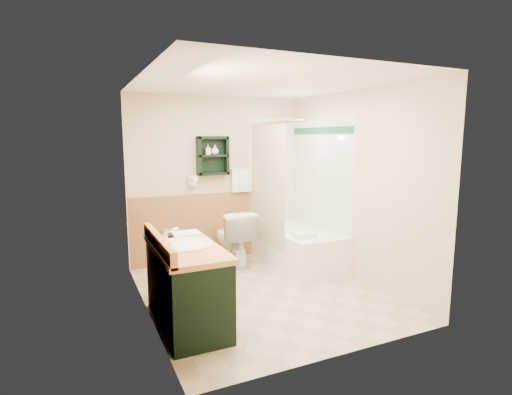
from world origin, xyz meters
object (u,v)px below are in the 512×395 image
(wall_shelf, at_px, (213,156))
(vanity_book, at_px, (158,225))
(hair_dryer, at_px, (192,181))
(soap_bottle_b, at_px, (215,151))
(vanity, at_px, (187,285))
(toilet, at_px, (233,239))
(bathtub, at_px, (298,247))
(soap_bottle_a, at_px, (208,152))

(wall_shelf, bearing_deg, vanity_book, -128.26)
(hair_dryer, xyz_separation_m, soap_bottle_b, (0.33, -0.03, 0.42))
(vanity, bearing_deg, hair_dryer, 71.97)
(wall_shelf, xyz_separation_m, toilet, (0.16, -0.34, -1.15))
(toilet, bearing_deg, wall_shelf, -64.69)
(wall_shelf, height_order, bathtub, wall_shelf)
(soap_bottle_b, bearing_deg, bathtub, -33.57)
(hair_dryer, distance_m, vanity, 2.08)
(soap_bottle_a, bearing_deg, vanity_book, -126.43)
(soap_bottle_b, bearing_deg, vanity_book, -129.15)
(vanity, distance_m, soap_bottle_a, 2.31)
(wall_shelf, distance_m, hair_dryer, 0.46)
(vanity, xyz_separation_m, soap_bottle_b, (0.93, 1.80, 1.22))
(toilet, distance_m, soap_bottle_a, 1.27)
(toilet, height_order, soap_bottle_b, soap_bottle_b)
(toilet, xyz_separation_m, soap_bottle_b, (-0.13, 0.34, 1.22))
(toilet, height_order, vanity_book, vanity_book)
(hair_dryer, bearing_deg, vanity, -108.03)
(vanity, bearing_deg, wall_shelf, 63.60)
(wall_shelf, xyz_separation_m, soap_bottle_b, (0.03, -0.01, 0.07))
(vanity, bearing_deg, vanity_book, 109.79)
(vanity, relative_size, soap_bottle_a, 8.64)
(hair_dryer, bearing_deg, soap_bottle_b, -5.19)
(bathtub, bearing_deg, soap_bottle_a, 148.96)
(hair_dryer, xyz_separation_m, toilet, (0.46, -0.37, -0.80))
(soap_bottle_a, height_order, soap_bottle_b, soap_bottle_b)
(vanity_book, bearing_deg, bathtub, 13.59)
(bathtub, relative_size, vanity_book, 6.41)
(vanity_book, relative_size, soap_bottle_b, 1.73)
(toilet, relative_size, soap_bottle_a, 5.66)
(bathtub, bearing_deg, hair_dryer, 152.49)
(vanity, height_order, toilet, toilet)
(wall_shelf, height_order, soap_bottle_a, wall_shelf)
(toilet, distance_m, vanity_book, 1.66)
(soap_bottle_a, bearing_deg, wall_shelf, 3.99)
(wall_shelf, distance_m, vanity, 2.32)
(wall_shelf, xyz_separation_m, hair_dryer, (-0.30, 0.02, -0.35))
(toilet, xyz_separation_m, vanity_book, (-1.22, -1.00, 0.51))
(vanity, distance_m, bathtub, 2.24)
(toilet, distance_m, soap_bottle_b, 1.27)
(soap_bottle_b, bearing_deg, soap_bottle_a, 180.00)
(hair_dryer, xyz_separation_m, soap_bottle_a, (0.23, -0.03, 0.40))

